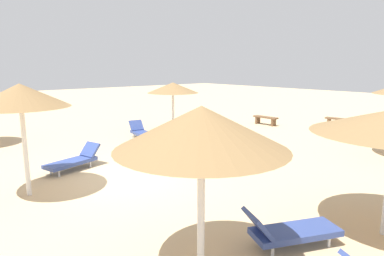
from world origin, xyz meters
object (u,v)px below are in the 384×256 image
lounger_3 (74,160)px  bench_1 (339,121)px  parasol_3 (20,96)px  lounger_4 (142,132)px  lounger_6 (289,231)px  parasol_5 (201,128)px  bench_2 (266,119)px  parasol_4 (173,88)px

lounger_3 → bench_1: bearing=82.8°
lounger_3 → parasol_3: bearing=-51.5°
lounger_4 → lounger_6: lounger_4 is taller
parasol_5 → bench_2: (-8.20, 12.32, -2.13)m
bench_2 → lounger_6: bearing=-50.5°
parasol_5 → bench_2: bearing=123.7°
parasol_4 → lounger_4: 2.78m
bench_1 → bench_2: 4.07m
lounger_6 → bench_2: lounger_6 is taller
parasol_4 → parasol_5: size_ratio=0.92×
parasol_5 → bench_2: size_ratio=1.86×
parasol_4 → lounger_3: size_ratio=1.31×
parasol_3 → bench_1: parasol_3 is taller
parasol_3 → lounger_4: parasol_3 is taller
parasol_3 → bench_1: 16.36m
lounger_4 → bench_1: 11.13m
parasol_5 → parasol_4: bearing=145.3°
parasol_4 → lounger_6: size_ratio=1.32×
lounger_3 → lounger_4: lounger_4 is taller
parasol_5 → bench_1: parasol_5 is taller
bench_1 → parasol_4: bearing=-118.7°
parasol_3 → lounger_3: (-1.40, 1.76, -2.33)m
bench_2 → parasol_3: bearing=-78.9°
lounger_6 → parasol_5: bearing=-101.8°
parasol_4 → lounger_4: bearing=-85.8°
lounger_3 → bench_2: (-1.25, 11.75, 0.02)m
parasol_5 → lounger_6: size_ratio=1.44×
parasol_5 → lounger_3: parasol_5 is taller
parasol_4 → bench_1: bearing=61.3°
parasol_5 → lounger_4: 10.88m
parasol_5 → lounger_3: (-6.96, 0.57, -2.15)m
lounger_3 → lounger_4: (-2.58, 4.20, 0.00)m
lounger_3 → lounger_6: size_ratio=1.01×
bench_2 → lounger_4: bearing=-100.0°
parasol_4 → lounger_3: 7.00m
parasol_5 → bench_2: parasol_5 is taller
parasol_4 → parasol_5: (9.68, -6.71, 0.16)m
lounger_4 → parasol_4: bearing=94.2°
parasol_3 → lounger_4: bearing=123.7°
parasol_5 → parasol_3: bearing=-167.9°
lounger_3 → lounger_4: size_ratio=1.03×
parasol_4 → bench_2: size_ratio=1.70×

